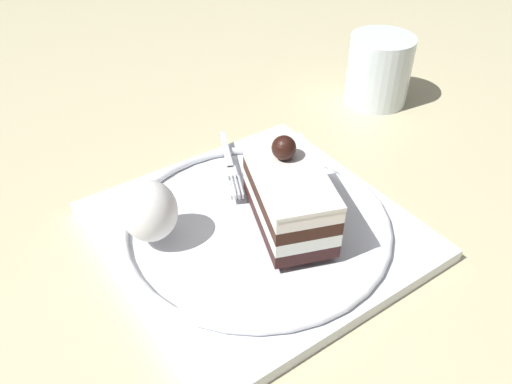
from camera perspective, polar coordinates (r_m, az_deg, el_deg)
ground_plane at (r=0.47m, az=-2.55°, el=-3.19°), size 2.40×2.40×0.00m
dessert_plate at (r=0.45m, az=-0.00°, el=-3.93°), size 0.27×0.27×0.02m
cake_slice at (r=0.43m, az=3.60°, el=-0.35°), size 0.11×0.08×0.07m
whipped_cream_dollop at (r=0.42m, az=-11.50°, el=-2.01°), size 0.05×0.05×0.05m
fork at (r=0.51m, az=-2.87°, el=2.97°), size 0.11×0.04×0.00m
drink_glass_near at (r=0.66m, az=13.13°, el=12.52°), size 0.08×0.08×0.08m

